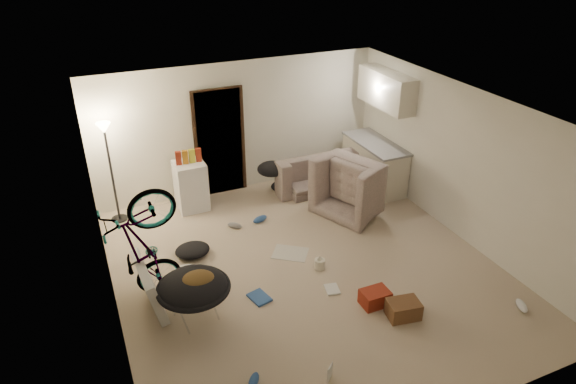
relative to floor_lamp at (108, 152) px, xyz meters
name	(u,v)px	position (x,y,z in m)	size (l,w,h in m)	color
floor	(306,269)	(2.40, -2.65, -1.32)	(5.50, 6.00, 0.02)	#C3AF96
ceiling	(309,111)	(2.40, -2.65, 1.20)	(5.50, 6.00, 0.02)	white
wall_back	(238,127)	(2.40, 0.36, -0.06)	(5.50, 0.02, 2.50)	white
wall_front	(446,336)	(2.40, -5.66, -0.06)	(5.50, 0.02, 2.50)	white
wall_left	(103,239)	(-0.36, -2.65, -0.06)	(0.02, 6.00, 2.50)	white
wall_right	(463,164)	(5.16, -2.65, -0.06)	(0.02, 6.00, 2.50)	white
doorway	(219,143)	(2.00, 0.32, -0.29)	(0.85, 0.10, 2.04)	black
door_trim	(220,143)	(2.00, 0.29, -0.29)	(0.97, 0.04, 2.10)	#311D11
floor_lamp	(108,152)	(0.00, 0.00, 0.00)	(0.28, 0.28, 1.81)	black
kitchen_counter	(374,165)	(4.83, -0.65, -0.87)	(0.60, 1.50, 0.88)	beige
counter_top	(376,143)	(4.83, -0.65, -0.41)	(0.64, 1.54, 0.04)	gray
kitchen_uppers	(386,89)	(4.96, -0.65, 0.64)	(0.38, 1.40, 0.65)	beige
sofa	(316,173)	(3.79, -0.20, -1.04)	(1.84, 0.72, 0.54)	#3B423A
armchair	(360,189)	(4.12, -1.31, -0.92)	(1.18, 1.03, 0.77)	#3B423A
bicycle	(147,273)	(0.10, -2.45, -0.83)	(0.63, 1.82, 0.96)	black
book_asset	(328,382)	(1.69, -4.73, -1.30)	(0.15, 0.20, 0.02)	maroon
mini_fridge	(191,186)	(1.30, -0.10, -0.86)	(0.53, 0.53, 0.90)	white
snack_box_0	(179,160)	(1.13, -0.10, -0.31)	(0.10, 0.07, 0.30)	maroon
snack_box_1	(185,158)	(1.25, -0.10, -0.31)	(0.10, 0.07, 0.30)	#B56F16
snack_box_2	(192,157)	(1.37, -0.10, -0.31)	(0.10, 0.07, 0.30)	gold
snack_box_3	(199,156)	(1.49, -0.10, -0.31)	(0.10, 0.07, 0.30)	maroon
saucer_chair	(194,293)	(0.59, -3.05, -0.90)	(0.97, 0.97, 0.69)	silver
hoodie	(197,281)	(0.64, -3.08, -0.70)	(0.48, 0.40, 0.22)	brown
sofa_drape	(272,169)	(2.84, -0.20, -0.77)	(0.56, 0.46, 0.28)	black
tv_box	(149,286)	(0.10, -2.56, -0.98)	(0.12, 1.00, 0.66)	silver
drink_case_a	(403,309)	(3.13, -4.14, -1.19)	(0.42, 0.30, 0.24)	brown
drink_case_b	(375,298)	(2.92, -3.77, -1.20)	(0.38, 0.28, 0.22)	maroon
juicer	(320,263)	(2.59, -2.73, -1.21)	(0.16, 0.16, 0.23)	beige
newspaper	(290,253)	(2.35, -2.18, -1.30)	(0.41, 0.54, 0.01)	#BCB9AD
book_blue	(259,297)	(1.50, -3.02, -1.29)	(0.24, 0.32, 0.03)	#294F94
book_white	(332,289)	(2.53, -3.26, -1.30)	(0.19, 0.25, 0.02)	silver
shoe_0	(260,219)	(2.25, -1.08, -1.25)	(0.30, 0.12, 0.11)	#294F94
shoe_1	(235,226)	(1.78, -1.10, -1.26)	(0.27, 0.11, 0.10)	slate
shoe_2	(254,381)	(0.91, -4.41, -1.26)	(0.26, 0.11, 0.10)	#294F94
shoe_4	(522,306)	(4.70, -4.66, -1.26)	(0.28, 0.11, 0.10)	white
clothes_lump_a	(193,250)	(0.91, -1.60, -1.22)	(0.55, 0.47, 0.18)	black
clothes_lump_b	(283,186)	(3.12, -0.10, -1.23)	(0.51, 0.44, 0.15)	black
clothes_lump_c	(187,273)	(0.70, -2.12, -1.24)	(0.45, 0.39, 0.14)	silver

